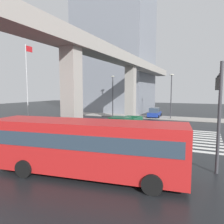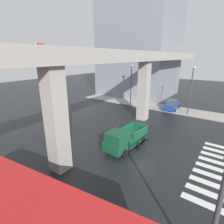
{
  "view_description": "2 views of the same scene",
  "coord_description": "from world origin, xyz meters",
  "px_view_note": "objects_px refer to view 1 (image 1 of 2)",
  "views": [
    {
      "loc": [
        -21.48,
        -6.23,
        4.63
      ],
      "look_at": [
        -0.75,
        3.05,
        2.33
      ],
      "focal_mm": 33.99,
      "sensor_mm": 36.0,
      "label": 1
    },
    {
      "loc": [
        -14.63,
        -6.71,
        8.6
      ],
      "look_at": [
        -0.25,
        3.69,
        2.98
      ],
      "focal_mm": 28.18,
      "sensor_mm": 36.0,
      "label": 2
    }
  ],
  "objects_px": {
    "street_lamp_mid_block": "(113,91)",
    "pickup_truck": "(125,126)",
    "city_bus": "(85,144)",
    "traffic_signal_mast": "(219,95)",
    "street_lamp_near_corner": "(171,91)",
    "flagpole": "(27,80)",
    "sedan_blue": "(154,113)"
  },
  "relations": [
    {
      "from": "pickup_truck",
      "to": "traffic_signal_mast",
      "type": "relative_size",
      "value": 0.81
    },
    {
      "from": "city_bus",
      "to": "street_lamp_mid_block",
      "type": "bearing_deg",
      "value": 20.66
    },
    {
      "from": "flagpole",
      "to": "pickup_truck",
      "type": "bearing_deg",
      "value": -90.69
    },
    {
      "from": "sedan_blue",
      "to": "street_lamp_mid_block",
      "type": "height_order",
      "value": "street_lamp_mid_block"
    },
    {
      "from": "sedan_blue",
      "to": "street_lamp_near_corner",
      "type": "height_order",
      "value": "street_lamp_near_corner"
    },
    {
      "from": "city_bus",
      "to": "flagpole",
      "type": "height_order",
      "value": "flagpole"
    },
    {
      "from": "traffic_signal_mast",
      "to": "street_lamp_near_corner",
      "type": "bearing_deg",
      "value": 16.27
    },
    {
      "from": "street_lamp_near_corner",
      "to": "sedan_blue",
      "type": "bearing_deg",
      "value": 69.4
    },
    {
      "from": "sedan_blue",
      "to": "traffic_signal_mast",
      "type": "height_order",
      "value": "traffic_signal_mast"
    },
    {
      "from": "sedan_blue",
      "to": "traffic_signal_mast",
      "type": "bearing_deg",
      "value": -157.62
    },
    {
      "from": "pickup_truck",
      "to": "city_bus",
      "type": "xyz_separation_m",
      "value": [
        -10.32,
        -1.57,
        0.73
      ]
    },
    {
      "from": "pickup_truck",
      "to": "street_lamp_near_corner",
      "type": "distance_m",
      "value": 15.28
    },
    {
      "from": "street_lamp_near_corner",
      "to": "flagpole",
      "type": "relative_size",
      "value": 0.7
    },
    {
      "from": "pickup_truck",
      "to": "sedan_blue",
      "type": "height_order",
      "value": "pickup_truck"
    },
    {
      "from": "city_bus",
      "to": "traffic_signal_mast",
      "type": "distance_m",
      "value": 8.65
    },
    {
      "from": "street_lamp_near_corner",
      "to": "city_bus",
      "type": "bearing_deg",
      "value": 178.28
    },
    {
      "from": "city_bus",
      "to": "street_lamp_mid_block",
      "type": "relative_size",
      "value": 1.52
    },
    {
      "from": "flagpole",
      "to": "street_lamp_mid_block",
      "type": "bearing_deg",
      "value": -20.08
    },
    {
      "from": "sedan_blue",
      "to": "flagpole",
      "type": "xyz_separation_m",
      "value": [
        -15.59,
        12.63,
        5.12
      ]
    },
    {
      "from": "city_bus",
      "to": "flagpole",
      "type": "distance_m",
      "value": 18.57
    },
    {
      "from": "street_lamp_mid_block",
      "to": "pickup_truck",
      "type": "bearing_deg",
      "value": -151.83
    },
    {
      "from": "street_lamp_mid_block",
      "to": "flagpole",
      "type": "relative_size",
      "value": 0.7
    },
    {
      "from": "city_bus",
      "to": "sedan_blue",
      "type": "relative_size",
      "value": 2.51
    },
    {
      "from": "pickup_truck",
      "to": "traffic_signal_mast",
      "type": "distance_m",
      "value": 10.4
    },
    {
      "from": "pickup_truck",
      "to": "street_lamp_mid_block",
      "type": "relative_size",
      "value": 0.72
    },
    {
      "from": "sedan_blue",
      "to": "traffic_signal_mast",
      "type": "xyz_separation_m",
      "value": [
        -21.18,
        -8.72,
        3.53
      ]
    },
    {
      "from": "street_lamp_mid_block",
      "to": "city_bus",
      "type": "bearing_deg",
      "value": -159.34
    },
    {
      "from": "street_lamp_mid_block",
      "to": "flagpole",
      "type": "height_order",
      "value": "flagpole"
    },
    {
      "from": "traffic_signal_mast",
      "to": "street_lamp_mid_block",
      "type": "relative_size",
      "value": 0.9
    },
    {
      "from": "sedan_blue",
      "to": "street_lamp_mid_block",
      "type": "relative_size",
      "value": 0.61
    },
    {
      "from": "street_lamp_near_corner",
      "to": "flagpole",
      "type": "xyz_separation_m",
      "value": [
        -14.52,
        15.49,
        1.41
      ]
    },
    {
      "from": "traffic_signal_mast",
      "to": "flagpole",
      "type": "relative_size",
      "value": 0.63
    }
  ]
}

